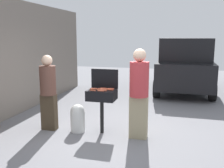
# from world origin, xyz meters

# --- Properties ---
(ground_plane) EXTENTS (24.00, 24.00, 0.00)m
(ground_plane) POSITION_xyz_m (0.00, 0.00, 0.00)
(ground_plane) COLOR slate
(house_wall_side) EXTENTS (0.24, 8.00, 3.04)m
(house_wall_side) POSITION_xyz_m (-2.92, 1.00, 1.52)
(house_wall_side) COLOR slate
(house_wall_side) RESTS_ON ground
(bbq_grill) EXTENTS (0.60, 0.44, 0.96)m
(bbq_grill) POSITION_xyz_m (-0.19, 0.04, 0.81)
(bbq_grill) COLOR black
(bbq_grill) RESTS_ON ground
(grill_lid_open) EXTENTS (0.60, 0.05, 0.42)m
(grill_lid_open) POSITION_xyz_m (-0.19, 0.26, 1.17)
(grill_lid_open) COLOR black
(grill_lid_open) RESTS_ON bbq_grill
(hot_dog_0) EXTENTS (0.13, 0.03, 0.03)m
(hot_dog_0) POSITION_xyz_m (-0.18, 0.14, 0.97)
(hot_dog_0) COLOR #AD4228
(hot_dog_0) RESTS_ON bbq_grill
(hot_dog_1) EXTENTS (0.13, 0.03, 0.03)m
(hot_dog_1) POSITION_xyz_m (-0.11, -0.08, 0.97)
(hot_dog_1) COLOR #B74C33
(hot_dog_1) RESTS_ON bbq_grill
(hot_dog_2) EXTENTS (0.13, 0.03, 0.03)m
(hot_dog_2) POSITION_xyz_m (-0.04, 0.07, 0.97)
(hot_dog_2) COLOR #AD4228
(hot_dog_2) RESTS_ON bbq_grill
(hot_dog_3) EXTENTS (0.13, 0.04, 0.03)m
(hot_dog_3) POSITION_xyz_m (-0.23, -0.02, 0.97)
(hot_dog_3) COLOR #C6593D
(hot_dog_3) RESTS_ON bbq_grill
(hot_dog_4) EXTENTS (0.13, 0.04, 0.03)m
(hot_dog_4) POSITION_xyz_m (-0.14, 0.01, 0.97)
(hot_dog_4) COLOR #C6593D
(hot_dog_4) RESTS_ON bbq_grill
(hot_dog_5) EXTENTS (0.13, 0.03, 0.03)m
(hot_dog_5) POSITION_xyz_m (-0.38, 0.01, 0.97)
(hot_dog_5) COLOR #B74C33
(hot_dog_5) RESTS_ON bbq_grill
(hot_dog_6) EXTENTS (0.13, 0.04, 0.03)m
(hot_dog_6) POSITION_xyz_m (-0.37, 0.07, 0.97)
(hot_dog_6) COLOR #C6593D
(hot_dog_6) RESTS_ON bbq_grill
(hot_dog_7) EXTENTS (0.13, 0.03, 0.03)m
(hot_dog_7) POSITION_xyz_m (-0.02, 0.15, 0.97)
(hot_dog_7) COLOR #C6593D
(hot_dog_7) RESTS_ON bbq_grill
(hot_dog_8) EXTENTS (0.13, 0.03, 0.03)m
(hot_dog_8) POSITION_xyz_m (-0.18, 0.10, 0.97)
(hot_dog_8) COLOR #B74C33
(hot_dog_8) RESTS_ON bbq_grill
(hot_dog_9) EXTENTS (0.13, 0.04, 0.03)m
(hot_dog_9) POSITION_xyz_m (-0.23, 0.07, 0.97)
(hot_dog_9) COLOR #B74C33
(hot_dog_9) RESTS_ON bbq_grill
(hot_dog_10) EXTENTS (0.13, 0.03, 0.03)m
(hot_dog_10) POSITION_xyz_m (-0.16, -0.13, 0.97)
(hot_dog_10) COLOR #C6593D
(hot_dog_10) RESTS_ON bbq_grill
(hot_dog_11) EXTENTS (0.13, 0.03, 0.03)m
(hot_dog_11) POSITION_xyz_m (-0.34, -0.12, 0.97)
(hot_dog_11) COLOR #C6593D
(hot_dog_11) RESTS_ON bbq_grill
(hot_dog_12) EXTENTS (0.13, 0.03, 0.03)m
(hot_dog_12) POSITION_xyz_m (0.00, 0.03, 0.97)
(hot_dog_12) COLOR #AD4228
(hot_dog_12) RESTS_ON bbq_grill
(hot_dog_13) EXTENTS (0.13, 0.04, 0.03)m
(hot_dog_13) POSITION_xyz_m (-0.04, 0.12, 0.97)
(hot_dog_13) COLOR #B74C33
(hot_dog_13) RESTS_ON bbq_grill
(propane_tank) EXTENTS (0.32, 0.32, 0.62)m
(propane_tank) POSITION_xyz_m (-0.73, -0.03, 0.32)
(propane_tank) COLOR silver
(propane_tank) RESTS_ON ground
(person_left) EXTENTS (0.35, 0.35, 1.68)m
(person_left) POSITION_xyz_m (-1.40, -0.06, 0.91)
(person_left) COLOR #3F3323
(person_left) RESTS_ON ground
(person_right) EXTENTS (0.39, 0.39, 1.84)m
(person_right) POSITION_xyz_m (0.62, -0.05, 1.00)
(person_right) COLOR gray
(person_right) RESTS_ON ground
(parked_minivan) EXTENTS (2.05, 4.41, 2.02)m
(parked_minivan) POSITION_xyz_m (1.57, 5.19, 1.03)
(parked_minivan) COLOR black
(parked_minivan) RESTS_ON ground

